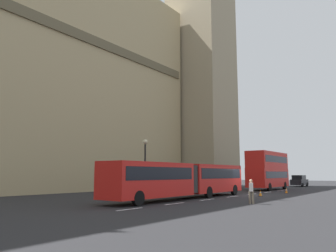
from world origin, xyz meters
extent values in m
plane|color=#262628|center=(0.00, 0.00, 0.00)|extent=(160.00, 160.00, 0.00)
cube|color=silver|center=(-16.91, 0.00, 0.01)|extent=(2.20, 0.16, 0.01)
cube|color=silver|center=(-12.31, 0.00, 0.01)|extent=(2.20, 0.16, 0.01)
cube|color=silver|center=(-7.71, 0.00, 0.01)|extent=(2.20, 0.16, 0.01)
cube|color=silver|center=(-3.11, 0.00, 0.01)|extent=(2.20, 0.16, 0.01)
cube|color=silver|center=(1.49, 0.00, 0.01)|extent=(2.20, 0.16, 0.01)
cube|color=silver|center=(6.09, 0.00, 0.01)|extent=(2.20, 0.16, 0.01)
cube|color=silver|center=(10.69, 0.00, 0.01)|extent=(2.20, 0.16, 0.01)
cube|color=tan|center=(19.05, 16.00, 24.29)|extent=(9.56, 9.56, 48.59)
cube|color=red|center=(-3.48, 2.00, 1.65)|extent=(8.31, 2.50, 2.50)
cube|color=black|center=(-3.48, 2.00, 2.10)|extent=(7.64, 2.54, 0.90)
cube|color=red|center=(-12.69, 2.00, 1.65)|extent=(8.31, 2.50, 2.50)
cube|color=black|center=(-12.69, 2.00, 2.10)|extent=(7.64, 2.54, 0.90)
cylinder|color=#2D2D2D|center=(-8.08, 2.00, 1.65)|extent=(2.38, 2.38, 2.25)
cylinder|color=black|center=(-0.82, 0.88, 0.50)|extent=(1.00, 0.30, 1.00)
cylinder|color=black|center=(-5.97, 0.88, 0.50)|extent=(1.00, 0.30, 1.00)
cylinder|color=black|center=(-15.18, 0.88, 0.50)|extent=(1.00, 0.30, 1.00)
cube|color=red|center=(12.01, 2.00, 1.60)|extent=(9.30, 2.50, 2.40)
cube|color=#1E232D|center=(12.01, 2.00, 1.95)|extent=(8.37, 2.54, 0.84)
cube|color=red|center=(12.01, 2.00, 3.85)|extent=(9.11, 2.50, 2.10)
cube|color=#1E232D|center=(12.01, 2.00, 3.95)|extent=(8.37, 2.54, 0.84)
cylinder|color=black|center=(14.98, 0.88, 0.50)|extent=(1.00, 0.30, 1.00)
cylinder|color=black|center=(9.03, 0.88, 0.50)|extent=(1.00, 0.30, 1.00)
cube|color=black|center=(26.82, 2.06, 0.70)|extent=(4.40, 1.80, 0.90)
cube|color=black|center=(26.62, 2.06, 1.50)|extent=(2.46, 1.66, 0.70)
cylinder|color=black|center=(28.23, 1.25, 0.32)|extent=(0.64, 0.30, 0.64)
cylinder|color=black|center=(25.41, 1.25, 0.32)|extent=(0.64, 0.30, 0.64)
cube|color=black|center=(-1.04, -1.89, 0.01)|extent=(0.36, 0.36, 0.03)
cone|color=orange|center=(-1.04, -1.89, 0.31)|extent=(0.28, 0.28, 0.55)
cylinder|color=white|center=(-1.04, -1.89, 0.33)|extent=(0.17, 0.17, 0.08)
cube|color=black|center=(5.40, -2.32, 0.01)|extent=(0.36, 0.36, 0.03)
cone|color=orange|center=(5.40, -2.32, 0.31)|extent=(0.28, 0.28, 0.55)
cylinder|color=white|center=(5.40, -2.32, 0.33)|extent=(0.17, 0.17, 0.08)
cylinder|color=black|center=(-7.81, 6.50, 0.15)|extent=(0.32, 0.32, 0.30)
cylinder|color=black|center=(-7.81, 6.50, 2.40)|extent=(0.16, 0.16, 4.80)
sphere|color=beige|center=(-7.81, 6.50, 5.05)|extent=(0.44, 0.44, 0.44)
cylinder|color=#726651|center=(-9.36, -4.33, 0.43)|extent=(0.16, 0.16, 0.86)
cylinder|color=#726651|center=(-9.30, -4.52, 0.43)|extent=(0.16, 0.16, 0.86)
cube|color=silver|center=(-9.33, -4.43, 1.16)|extent=(0.45, 0.34, 0.60)
sphere|color=tan|center=(-9.33, -4.43, 1.58)|extent=(0.22, 0.22, 0.22)
camera|label=1|loc=(-32.05, -13.85, 2.07)|focal=36.16mm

